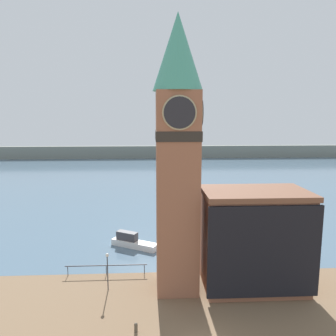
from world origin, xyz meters
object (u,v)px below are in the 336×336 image
boat_near (132,242)px  mooring_bollard_near (136,327)px  lamp_post (107,264)px  clock_tower (178,150)px  pier_building (254,239)px

boat_near → mooring_bollard_near: boat_near is taller
lamp_post → mooring_bollard_near: bearing=-64.9°
clock_tower → lamp_post: (-6.77, -0.08, -11.10)m
pier_building → boat_near: pier_building is taller
clock_tower → boat_near: (-4.98, 10.62, -13.08)m
mooring_bollard_near → pier_building: bearing=29.7°
mooring_bollard_near → lamp_post: 7.43m
boat_near → clock_tower: bearing=-35.8°
boat_near → lamp_post: bearing=-70.4°
boat_near → lamp_post: size_ratio=1.65×
lamp_post → pier_building: bearing=0.3°
pier_building → mooring_bollard_near: bearing=-150.3°
pier_building → boat_near: bearing=139.7°
clock_tower → boat_near: size_ratio=4.14×
clock_tower → pier_building: (7.58, -0.02, -8.85)m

